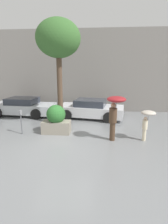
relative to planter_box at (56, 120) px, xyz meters
The scene contains 9 objects.
ground_plane 1.62m from the planter_box, 62.83° to the right, with size 40.00×40.00×0.00m, color slate.
building_facade 5.73m from the planter_box, 82.70° to the left, with size 18.00×0.30×6.00m.
planter_box is the anchor object (origin of this frame).
person_adult 3.01m from the planter_box, 15.28° to the right, with size 0.81×0.81×2.04m.
person_child 4.31m from the planter_box, ahead, with size 0.63×0.63×1.40m.
parked_car_near 3.44m from the planter_box, 62.88° to the left, with size 4.53×2.58×1.23m.
parked_car_far 4.69m from the planter_box, 133.35° to the left, with size 4.53×2.31×1.23m.
street_tree 4.21m from the planter_box, 93.29° to the left, with size 2.37×2.37×5.74m.
parking_meter 1.72m from the planter_box, behind, with size 0.14×0.14×1.21m.
Camera 1 is at (1.42, -6.94, 3.13)m, focal length 28.00 mm.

